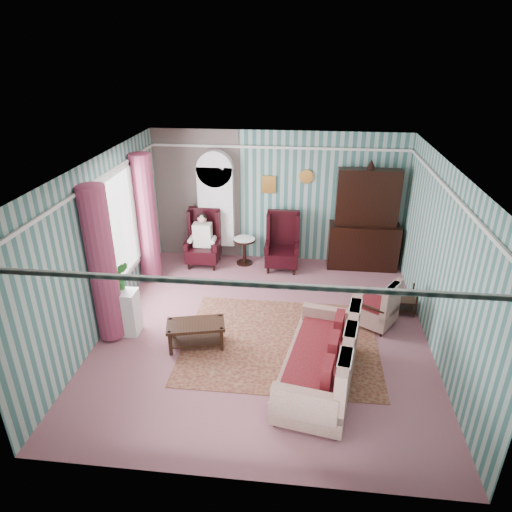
# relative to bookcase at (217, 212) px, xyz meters

# --- Properties ---
(floor) EXTENTS (6.00, 6.00, 0.00)m
(floor) POSITION_rel_bookcase_xyz_m (1.35, -2.84, -1.12)
(floor) COLOR #8F535D
(floor) RESTS_ON ground
(room_shell) EXTENTS (5.53, 6.02, 2.91)m
(room_shell) POSITION_rel_bookcase_xyz_m (0.73, -2.66, 0.89)
(room_shell) COLOR #36625E
(room_shell) RESTS_ON ground
(bookcase) EXTENTS (0.80, 0.28, 2.24)m
(bookcase) POSITION_rel_bookcase_xyz_m (0.00, 0.00, 0.00)
(bookcase) COLOR silver
(bookcase) RESTS_ON floor
(dresser_hutch) EXTENTS (1.50, 0.56, 2.36)m
(dresser_hutch) POSITION_rel_bookcase_xyz_m (3.25, -0.12, 0.06)
(dresser_hutch) COLOR black
(dresser_hutch) RESTS_ON floor
(wingback_left) EXTENTS (0.76, 0.80, 1.25)m
(wingback_left) POSITION_rel_bookcase_xyz_m (-0.25, -0.39, -0.50)
(wingback_left) COLOR black
(wingback_left) RESTS_ON floor
(wingback_right) EXTENTS (0.76, 0.80, 1.25)m
(wingback_right) POSITION_rel_bookcase_xyz_m (1.50, -0.39, -0.50)
(wingback_right) COLOR black
(wingback_right) RESTS_ON floor
(seated_woman) EXTENTS (0.44, 0.40, 1.18)m
(seated_woman) POSITION_rel_bookcase_xyz_m (-0.25, -0.39, -0.53)
(seated_woman) COLOR beige
(seated_woman) RESTS_ON floor
(round_side_table) EXTENTS (0.50, 0.50, 0.60)m
(round_side_table) POSITION_rel_bookcase_xyz_m (0.65, -0.24, -0.82)
(round_side_table) COLOR black
(round_side_table) RESTS_ON floor
(nest_table) EXTENTS (0.45, 0.38, 0.54)m
(nest_table) POSITION_rel_bookcase_xyz_m (3.82, -1.94, -0.85)
(nest_table) COLOR black
(nest_table) RESTS_ON floor
(plant_stand) EXTENTS (0.55, 0.35, 0.80)m
(plant_stand) POSITION_rel_bookcase_xyz_m (-1.05, -3.14, -0.72)
(plant_stand) COLOR white
(plant_stand) RESTS_ON floor
(rug) EXTENTS (3.20, 2.60, 0.01)m
(rug) POSITION_rel_bookcase_xyz_m (1.65, -3.14, -1.11)
(rug) COLOR #441B16
(rug) RESTS_ON floor
(sofa) EXTENTS (1.29, 2.27, 1.00)m
(sofa) POSITION_rel_bookcase_xyz_m (2.25, -4.12, -0.62)
(sofa) COLOR beige
(sofa) RESTS_ON floor
(floral_armchair) EXTENTS (1.11, 1.07, 1.06)m
(floral_armchair) POSITION_rel_bookcase_xyz_m (3.25, -2.41, -0.59)
(floral_armchair) COLOR beige
(floral_armchair) RESTS_ON floor
(coffee_table) EXTENTS (1.02, 0.68, 0.44)m
(coffee_table) POSITION_rel_bookcase_xyz_m (0.28, -3.40, -0.90)
(coffee_table) COLOR black
(coffee_table) RESTS_ON floor
(potted_plant_a) EXTENTS (0.42, 0.39, 0.38)m
(potted_plant_a) POSITION_rel_bookcase_xyz_m (-1.15, -3.23, -0.13)
(potted_plant_a) COLOR #224D18
(potted_plant_a) RESTS_ON plant_stand
(potted_plant_b) EXTENTS (0.34, 0.31, 0.50)m
(potted_plant_b) POSITION_rel_bookcase_xyz_m (-1.04, -3.03, -0.07)
(potted_plant_b) COLOR #1C5A1C
(potted_plant_b) RESTS_ON plant_stand
(potted_plant_c) EXTENTS (0.23, 0.23, 0.35)m
(potted_plant_c) POSITION_rel_bookcase_xyz_m (-1.13, -3.06, -0.15)
(potted_plant_c) COLOR #2B5B1C
(potted_plant_c) RESTS_ON plant_stand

